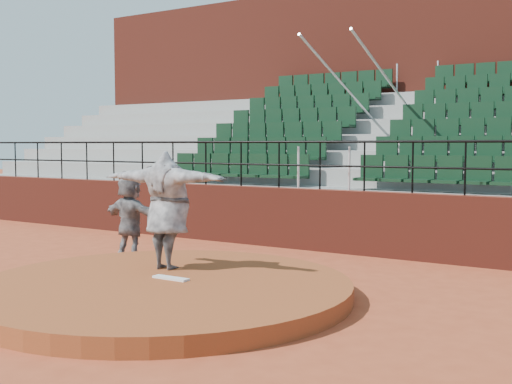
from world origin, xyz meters
TOP-DOWN VIEW (x-y plane):
  - ground at (0.00, 0.00)m, footprint 90.00×90.00m
  - pitchers_mound at (0.00, 0.00)m, footprint 5.50×5.50m
  - pitching_rubber at (0.00, 0.15)m, footprint 0.60×0.15m
  - boundary_wall at (0.00, 5.00)m, footprint 24.00×0.30m
  - wall_railing at (0.00, 5.00)m, footprint 24.04×0.05m
  - seating_deck at (0.00, 8.64)m, footprint 24.00×5.97m
  - press_box_facade at (0.00, 12.60)m, footprint 24.00×3.00m
  - pitcher at (-0.57, 0.76)m, footprint 2.36×0.77m
  - fielder at (-2.70, 2.13)m, footprint 1.58×0.59m

SIDE VIEW (x-z plane):
  - ground at x=0.00m, z-range 0.00..0.00m
  - pitchers_mound at x=0.00m, z-range 0.00..0.25m
  - pitching_rubber at x=0.00m, z-range 0.25..0.28m
  - boundary_wall at x=0.00m, z-range 0.00..1.30m
  - fielder at x=-2.70m, z-range 0.00..1.67m
  - pitcher at x=-0.57m, z-range 0.25..2.14m
  - seating_deck at x=0.00m, z-range -0.86..3.77m
  - wall_railing at x=0.00m, z-range 1.52..2.54m
  - press_box_facade at x=0.00m, z-range 0.00..7.10m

